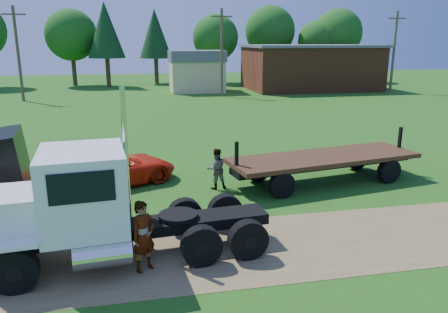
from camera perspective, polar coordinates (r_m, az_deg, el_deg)
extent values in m
plane|color=#275813|center=(13.02, 3.76, -11.79)|extent=(140.00, 140.00, 0.00)
cube|color=brown|center=(13.01, 3.76, -11.77)|extent=(120.00, 4.20, 0.01)
cube|color=black|center=(12.49, -11.51, -9.17)|extent=(7.64, 1.65, 0.30)
cylinder|color=black|center=(11.78, -25.64, -13.36)|extent=(1.14, 0.45, 1.11)
cylinder|color=black|center=(11.78, -25.64, -13.36)|extent=(0.42, 0.41, 0.39)
cylinder|color=black|center=(13.71, -24.34, -9.17)|extent=(1.14, 0.45, 1.11)
cylinder|color=black|center=(13.71, -24.34, -9.17)|extent=(0.42, 0.41, 0.39)
cylinder|color=black|center=(11.85, -2.96, -11.60)|extent=(1.14, 0.45, 1.11)
cylinder|color=black|center=(11.85, -2.96, -11.60)|extent=(0.42, 0.41, 0.39)
cylinder|color=black|center=(13.78, -5.13, -7.71)|extent=(1.14, 0.45, 1.11)
cylinder|color=black|center=(13.78, -5.13, -7.71)|extent=(0.42, 0.41, 0.39)
cylinder|color=black|center=(12.19, 3.16, -10.80)|extent=(1.14, 0.45, 1.11)
cylinder|color=black|center=(12.19, 3.16, -10.80)|extent=(0.42, 0.41, 0.39)
cylinder|color=black|center=(14.07, 0.16, -7.14)|extent=(1.14, 0.45, 1.11)
cylinder|color=black|center=(14.07, 0.16, -7.14)|extent=(0.42, 0.41, 0.39)
cube|color=white|center=(12.34, -25.22, -6.85)|extent=(1.97, 1.88, 1.21)
cube|color=white|center=(12.01, -17.84, -4.12)|extent=(2.34, 2.61, 2.12)
cube|color=black|center=(11.96, -23.00, -2.40)|extent=(0.24, 2.02, 0.86)
cube|color=black|center=(10.71, -18.10, -3.89)|extent=(1.51, 0.18, 0.76)
cube|color=black|center=(13.05, -17.95, -0.53)|extent=(1.51, 0.18, 0.76)
cube|color=white|center=(11.50, -26.01, -10.45)|extent=(1.25, 0.56, 0.10)
cube|color=white|center=(13.47, -24.64, -6.61)|extent=(1.25, 0.56, 0.10)
cylinder|color=silver|center=(11.45, -15.54, -12.33)|extent=(1.47, 0.73, 0.61)
cylinder|color=silver|center=(12.48, -12.58, -1.82)|extent=(0.15, 0.15, 4.65)
cylinder|color=black|center=(12.54, -5.99, -7.68)|extent=(1.21, 1.21, 0.12)
cylinder|color=black|center=(16.39, -26.85, -5.74)|extent=(1.05, 0.45, 1.02)
cylinder|color=black|center=(16.39, -26.85, -5.74)|extent=(0.40, 0.39, 0.36)
imported|color=red|center=(18.71, -13.72, -1.53)|extent=(5.34, 4.03, 1.35)
cube|color=#321910|center=(18.79, 12.90, -0.15)|extent=(8.47, 3.81, 0.18)
cube|color=black|center=(18.86, 12.86, -0.90)|extent=(8.23, 2.40, 0.26)
cylinder|color=black|center=(16.78, 7.57, -3.72)|extent=(1.06, 0.48, 1.02)
cylinder|color=black|center=(18.60, 4.40, -1.77)|extent=(1.06, 0.48, 1.02)
cylinder|color=black|center=(19.68, 20.74, -1.78)|extent=(1.06, 0.48, 1.02)
cylinder|color=black|center=(21.25, 16.93, -0.26)|extent=(1.06, 0.48, 1.02)
cube|color=black|center=(16.80, 1.65, 0.24)|extent=(0.14, 0.14, 1.02)
cube|color=black|center=(21.14, 21.99, 2.22)|extent=(0.14, 0.14, 1.02)
imported|color=#999999|center=(11.61, -10.46, -10.22)|extent=(0.84, 0.78, 1.92)
imported|color=#999999|center=(17.58, -1.01, -1.62)|extent=(0.86, 0.70, 1.67)
cube|color=brown|center=(55.48, 11.15, 11.23)|extent=(15.00, 10.00, 5.00)
cube|color=#59595E|center=(55.39, 11.30, 13.97)|extent=(15.40, 10.40, 0.30)
cube|color=tan|center=(51.85, -3.59, 10.46)|extent=(6.00, 5.00, 3.60)
cube|color=#59595E|center=(51.72, -3.63, 13.00)|extent=(6.20, 5.40, 1.20)
cylinder|color=brown|center=(47.48, -25.29, 11.95)|extent=(0.28, 0.28, 9.00)
cube|color=brown|center=(47.52, -25.80, 16.39)|extent=(2.20, 0.14, 0.14)
cylinder|color=brown|center=(47.11, -0.30, 13.33)|extent=(0.28, 0.28, 9.00)
cube|color=brown|center=(47.15, -0.31, 17.83)|extent=(2.20, 0.14, 0.14)
cylinder|color=brown|center=(54.63, 21.29, 12.57)|extent=(0.28, 0.28, 9.00)
cube|color=brown|center=(54.66, 21.67, 16.43)|extent=(2.20, 0.14, 0.14)
cylinder|color=#3C2C18|center=(61.82, -18.97, 10.37)|extent=(0.56, 0.56, 3.49)
sphere|color=#174D13|center=(61.68, -19.35, 14.75)|extent=(6.58, 6.58, 6.58)
cylinder|color=#3C2C18|center=(62.21, -8.82, 11.02)|extent=(0.56, 0.56, 3.50)
cone|color=black|center=(62.08, -9.01, 15.58)|extent=(4.40, 4.40, 6.50)
cylinder|color=#3C2C18|center=(62.29, -1.11, 11.11)|extent=(0.56, 0.56, 3.32)
sphere|color=#174D13|center=(62.15, -1.13, 15.27)|extent=(6.27, 6.27, 6.27)
cylinder|color=#3C2C18|center=(66.67, 5.90, 11.51)|extent=(0.56, 0.56, 3.84)
sphere|color=#174D13|center=(66.57, 6.02, 15.99)|extent=(7.24, 7.24, 7.24)
cylinder|color=#3C2C18|center=(67.83, 14.39, 11.12)|extent=(0.56, 0.56, 3.67)
sphere|color=#174D13|center=(67.72, 14.67, 15.32)|extent=(6.91, 6.91, 6.91)
cylinder|color=#3C2C18|center=(58.92, -14.89, 10.59)|extent=(0.56, 0.56, 3.70)
cone|color=black|center=(58.80, -15.24, 15.67)|extent=(4.65, 4.65, 6.87)
cylinder|color=#3C2C18|center=(67.17, 12.01, 10.99)|extent=(0.56, 0.56, 3.11)
sphere|color=#174D13|center=(67.03, 12.21, 14.59)|extent=(5.87, 5.87, 5.87)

